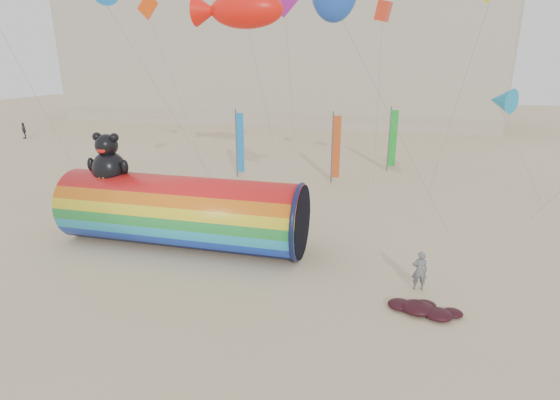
% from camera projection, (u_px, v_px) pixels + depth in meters
% --- Properties ---
extents(ground, '(160.00, 160.00, 0.00)m').
position_uv_depth(ground, '(261.00, 259.00, 19.96)').
color(ground, '#CCB58C').
rests_on(ground, ground).
extents(hotel_building, '(60.40, 15.40, 20.60)m').
position_uv_depth(hotel_building, '(273.00, 47.00, 61.96)').
color(hotel_building, '#B7AD99').
rests_on(hotel_building, ground).
extents(windsock_assembly, '(11.84, 3.61, 5.46)m').
position_uv_depth(windsock_assembly, '(182.00, 210.00, 20.94)').
color(windsock_assembly, red).
rests_on(windsock_assembly, ground).
extents(kite_handler, '(0.64, 0.46, 1.63)m').
position_uv_depth(kite_handler, '(420.00, 271.00, 17.08)').
color(kite_handler, slate).
rests_on(kite_handler, ground).
extents(fabric_bundle, '(2.62, 1.35, 0.41)m').
position_uv_depth(fabric_bundle, '(423.00, 309.00, 15.64)').
color(fabric_bundle, '#3D0B14').
rests_on(fabric_bundle, ground).
extents(festival_banners, '(11.85, 4.86, 5.20)m').
position_uv_depth(festival_banners, '(323.00, 143.00, 33.10)').
color(festival_banners, '#59595E').
rests_on(festival_banners, ground).
extents(flying_kites, '(31.07, 12.31, 6.89)m').
position_uv_depth(flying_kites, '(278.00, 13.00, 22.87)').
color(flying_kites, blue).
rests_on(flying_kites, ground).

